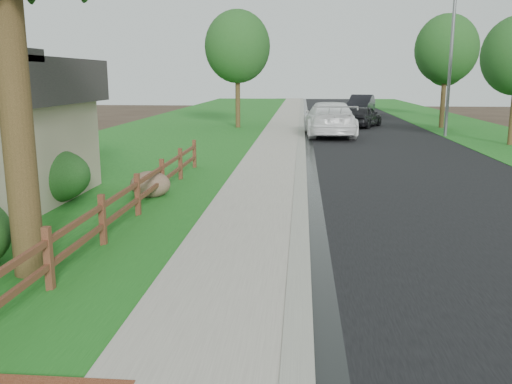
# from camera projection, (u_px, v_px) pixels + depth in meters

# --- Properties ---
(road) EXTENTS (8.00, 90.00, 0.02)m
(road) POSITION_uv_depth(u_px,v_px,m) (359.00, 124.00, 39.47)
(road) COLOR black
(road) RESTS_ON ground
(curb) EXTENTS (0.40, 90.00, 0.12)m
(curb) POSITION_uv_depth(u_px,v_px,m) (302.00, 123.00, 39.80)
(curb) COLOR gray
(curb) RESTS_ON ground
(wet_gutter) EXTENTS (0.50, 90.00, 0.00)m
(wet_gutter) POSITION_uv_depth(u_px,v_px,m) (306.00, 124.00, 39.78)
(wet_gutter) COLOR black
(wet_gutter) RESTS_ON road
(sidewalk) EXTENTS (2.20, 90.00, 0.10)m
(sidewalk) POSITION_uv_depth(u_px,v_px,m) (284.00, 123.00, 39.91)
(sidewalk) COLOR gray
(sidewalk) RESTS_ON ground
(grass_strip) EXTENTS (1.60, 90.00, 0.06)m
(grass_strip) POSITION_uv_depth(u_px,v_px,m) (258.00, 123.00, 40.07)
(grass_strip) COLOR #185518
(grass_strip) RESTS_ON ground
(lawn_near) EXTENTS (9.00, 90.00, 0.04)m
(lawn_near) POSITION_uv_depth(u_px,v_px,m) (189.00, 123.00, 40.50)
(lawn_near) COLOR #185518
(lawn_near) RESTS_ON ground
(verge_far) EXTENTS (6.00, 90.00, 0.04)m
(verge_far) POSITION_uv_depth(u_px,v_px,m) (456.00, 125.00, 38.90)
(verge_far) COLOR #185518
(verge_far) RESTS_ON ground
(ranch_fence) EXTENTS (0.12, 16.92, 1.10)m
(ranch_fence) POSITION_uv_depth(u_px,v_px,m) (122.00, 204.00, 12.15)
(ranch_fence) COLOR #442216
(ranch_fence) RESTS_ON ground
(white_suv) EXTENTS (3.05, 6.91, 1.97)m
(white_suv) POSITION_uv_depth(u_px,v_px,m) (329.00, 119.00, 31.42)
(white_suv) COLOR white
(white_suv) RESTS_ON road
(dark_car_mid) EXTENTS (3.30, 4.63, 1.46)m
(dark_car_mid) POSITION_uv_depth(u_px,v_px,m) (363.00, 116.00, 36.99)
(dark_car_mid) COLOR black
(dark_car_mid) RESTS_ON road
(dark_car_far) EXTENTS (3.16, 5.69, 1.78)m
(dark_car_far) POSITION_uv_depth(u_px,v_px,m) (361.00, 105.00, 49.12)
(dark_car_far) COLOR black
(dark_car_far) RESTS_ON road
(streetlight) EXTENTS (2.11, 0.59, 9.16)m
(streetlight) POSITION_uv_depth(u_px,v_px,m) (449.00, 44.00, 30.23)
(streetlight) COLOR slate
(streetlight) RESTS_ON ground
(boulder) EXTENTS (1.19, 0.91, 0.78)m
(boulder) POSITION_uv_depth(u_px,v_px,m) (150.00, 184.00, 15.52)
(boulder) COLOR brown
(boulder) RESTS_ON ground
(shrub_c) EXTENTS (1.83, 1.83, 1.12)m
(shrub_c) POSITION_uv_depth(u_px,v_px,m) (56.00, 180.00, 15.26)
(shrub_c) COLOR #1C4017
(shrub_c) RESTS_ON ground
(shrub_d) EXTENTS (2.67, 2.67, 1.51)m
(shrub_d) POSITION_uv_depth(u_px,v_px,m) (49.00, 176.00, 14.79)
(shrub_d) COLOR #1C4017
(shrub_d) RESTS_ON ground
(tree_mid_left) EXTENTS (4.32, 4.32, 7.72)m
(tree_mid_left) POSITION_uv_depth(u_px,v_px,m) (237.00, 47.00, 35.59)
(tree_mid_left) COLOR #3A2D18
(tree_mid_left) RESTS_ON ground
(tree_mid_right) EXTENTS (4.10, 4.10, 7.43)m
(tree_mid_right) POSITION_uv_depth(u_px,v_px,m) (447.00, 49.00, 35.44)
(tree_mid_right) COLOR #3A2D18
(tree_mid_right) RESTS_ON ground
(tree_far_right) EXTENTS (3.49, 3.49, 6.43)m
(tree_far_right) POSITION_uv_depth(u_px,v_px,m) (446.00, 63.00, 45.30)
(tree_far_right) COLOR #3A2D18
(tree_far_right) RESTS_ON ground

